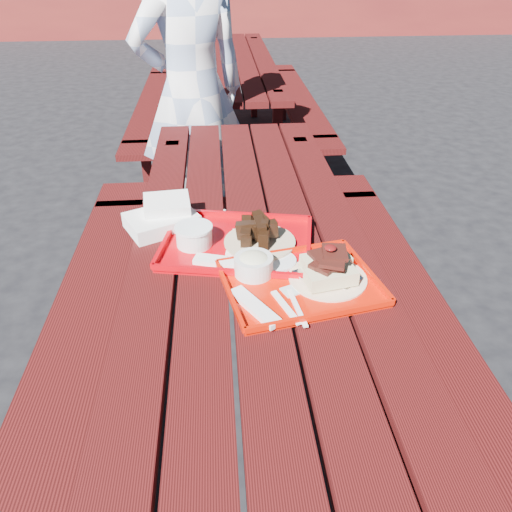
# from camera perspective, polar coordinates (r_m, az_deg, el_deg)

# --- Properties ---
(ground) EXTENTS (60.00, 60.00, 0.00)m
(ground) POSITION_cam_1_polar(r_m,az_deg,el_deg) (2.03, -0.36, -17.47)
(ground) COLOR black
(ground) RESTS_ON ground
(picnic_table_near) EXTENTS (1.41, 2.40, 0.75)m
(picnic_table_near) POSITION_cam_1_polar(r_m,az_deg,el_deg) (1.64, -0.43, -4.82)
(picnic_table_near) COLOR #450D0D
(picnic_table_near) RESTS_ON ground
(picnic_table_far) EXTENTS (1.41, 2.40, 0.75)m
(picnic_table_far) POSITION_cam_1_polar(r_m,az_deg,el_deg) (4.22, -3.45, 18.99)
(picnic_table_far) COLOR #450D0D
(picnic_table_far) RESTS_ON ground
(near_tray) EXTENTS (0.46, 0.39, 0.13)m
(near_tray) POSITION_cam_1_polar(r_m,az_deg,el_deg) (1.37, 4.79, -2.01)
(near_tray) COLOR red
(near_tray) RESTS_ON picnic_table_near
(far_tray) EXTENTS (0.51, 0.43, 0.08)m
(far_tray) POSITION_cam_1_polar(r_m,az_deg,el_deg) (1.52, -2.48, 1.68)
(far_tray) COLOR #B70109
(far_tray) RESTS_ON picnic_table_near
(white_cloth) EXTENTS (0.26, 0.24, 0.09)m
(white_cloth) POSITION_cam_1_polar(r_m,az_deg,el_deg) (1.66, -10.57, 4.46)
(white_cloth) COLOR white
(white_cloth) RESTS_ON picnic_table_near
(person) EXTENTS (0.73, 0.61, 1.72)m
(person) POSITION_cam_1_polar(r_m,az_deg,el_deg) (2.81, -7.33, 18.06)
(person) COLOR #97ADD2
(person) RESTS_ON ground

